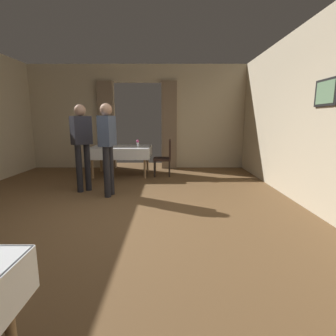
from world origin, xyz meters
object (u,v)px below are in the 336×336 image
dining_table_mid (121,150)px  chair_mid_right (166,156)px  person_waiter_by_doorway (82,141)px  glass_mid_b (107,144)px  flower_vase_mid (138,143)px  person_diner_standing_aside (108,142)px

dining_table_mid → chair_mid_right: (1.15, -0.07, -0.15)m
dining_table_mid → person_waiter_by_doorway: 1.68m
chair_mid_right → glass_mid_b: bearing=167.2°
chair_mid_right → flower_vase_mid: (-0.68, -0.16, 0.34)m
person_diner_standing_aside → chair_mid_right: bearing=60.0°
flower_vase_mid → person_waiter_by_doorway: bearing=-125.2°
glass_mid_b → person_waiter_by_doorway: person_waiter_by_doorway is taller
person_waiter_by_doorway → dining_table_mid: bearing=73.0°
flower_vase_mid → person_waiter_by_doorway: (-0.94, -1.33, 0.17)m
glass_mid_b → dining_table_mid: bearing=-33.4°
person_waiter_by_doorway → flower_vase_mid: bearing=54.8°
glass_mid_b → person_diner_standing_aside: (0.53, -2.17, 0.23)m
glass_mid_b → person_waiter_by_doorway: bearing=-91.4°
flower_vase_mid → person_diner_standing_aside: bearing=-102.3°
flower_vase_mid → glass_mid_b: size_ratio=2.10×
glass_mid_b → person_diner_standing_aside: size_ratio=0.05×
dining_table_mid → glass_mid_b: glass_mid_b is taller
chair_mid_right → flower_vase_mid: flower_vase_mid is taller
dining_table_mid → flower_vase_mid: bearing=-26.4°
dining_table_mid → glass_mid_b: 0.53m
flower_vase_mid → person_diner_standing_aside: person_diner_standing_aside is taller
flower_vase_mid → dining_table_mid: bearing=153.6°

